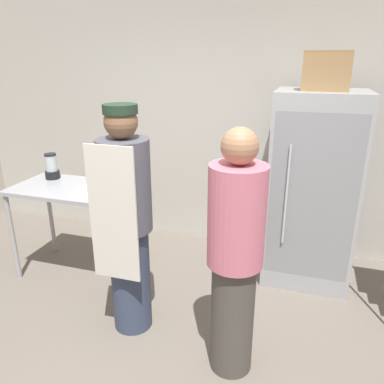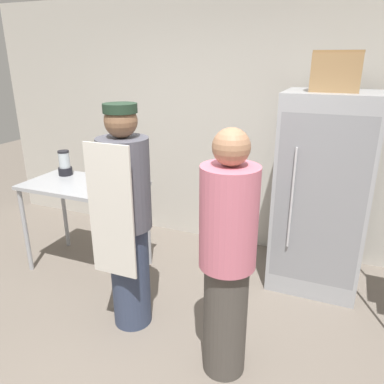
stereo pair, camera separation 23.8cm
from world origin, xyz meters
name	(u,v)px [view 1 (the left image)]	position (x,y,z in m)	size (l,w,h in m)	color
ground_plane	(157,382)	(0.00, 0.00, 0.00)	(14.00, 14.00, 0.00)	#6B6056
back_wall	(232,126)	(0.00, 2.26, 1.35)	(6.40, 0.12, 2.70)	#B7B2A8
refrigerator	(312,190)	(0.90, 1.67, 0.90)	(0.78, 0.70, 1.80)	#9EA0A5
prep_counter	(75,198)	(-1.26, 1.07, 0.80)	(1.15, 0.65, 0.91)	#9EA0A5
donut_box	(104,184)	(-0.95, 1.11, 0.96)	(0.28, 0.23, 0.27)	white
blender_pitcher	(52,168)	(-1.61, 1.24, 1.03)	(0.14, 0.14, 0.26)	black
cardboard_storage_box	(326,71)	(0.89, 1.64, 1.95)	(0.38, 0.28, 0.32)	#937047
person_baker	(127,221)	(-0.41, 0.49, 0.92)	(0.37, 0.39, 1.77)	#333D56
person_customer	(235,257)	(0.44, 0.31, 0.87)	(0.36, 0.36, 1.70)	#47423D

